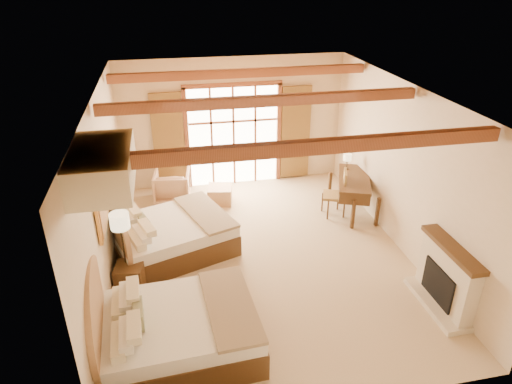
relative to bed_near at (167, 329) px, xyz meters
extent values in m
plane|color=#C8AE88|center=(1.87, 2.15, -0.45)|extent=(7.00, 7.00, 0.00)
plane|color=beige|center=(1.87, 5.65, 1.15)|extent=(5.50, 0.00, 5.50)
plane|color=beige|center=(-0.88, 2.15, 1.15)|extent=(0.00, 7.00, 7.00)
plane|color=beige|center=(4.62, 2.15, 1.15)|extent=(0.00, 7.00, 7.00)
plane|color=#B9713A|center=(1.87, 2.15, 2.75)|extent=(7.00, 7.00, 0.00)
cube|color=white|center=(1.87, 5.61, 0.80)|extent=(2.20, 0.02, 2.50)
cube|color=brown|center=(0.27, 5.58, 0.80)|extent=(0.75, 0.06, 2.40)
cube|color=brown|center=(3.47, 5.58, 0.80)|extent=(0.75, 0.06, 2.40)
cube|color=#C2AD99|center=(4.49, 0.15, 0.10)|extent=(0.25, 1.30, 1.10)
cube|color=black|center=(4.42, 0.15, 0.00)|extent=(0.18, 0.80, 0.60)
cube|color=#C2AD99|center=(4.40, 0.15, -0.40)|extent=(0.45, 1.40, 0.10)
cube|color=#462C17|center=(4.48, 0.15, 0.67)|extent=(0.30, 1.40, 0.08)
cube|color=gold|center=(-0.84, 1.40, 1.30)|extent=(0.05, 0.95, 0.75)
cube|color=#C48E3D|center=(-0.81, 1.40, 1.30)|extent=(0.02, 0.82, 0.62)
cube|color=beige|center=(-0.53, 0.15, 2.50)|extent=(0.70, 1.40, 0.45)
cube|color=#462C17|center=(0.16, 0.00, -0.23)|extent=(2.33, 1.81, 0.44)
cube|color=silver|center=(0.16, 0.00, 0.11)|extent=(2.28, 1.78, 0.24)
cube|color=#938061|center=(0.93, 0.00, 0.24)|extent=(0.77, 1.76, 0.05)
cube|color=gray|center=(-0.35, 0.00, 0.36)|extent=(0.16, 0.46, 0.26)
cube|color=#462C17|center=(0.15, 2.66, -0.23)|extent=(2.63, 2.31, 0.43)
cube|color=silver|center=(0.15, 2.66, 0.10)|extent=(2.58, 2.26, 0.24)
cube|color=#938061|center=(0.90, 2.66, 0.23)|extent=(1.19, 1.82, 0.05)
cube|color=gray|center=(-0.36, 2.66, 0.35)|extent=(0.27, 0.47, 0.26)
cube|color=#462C17|center=(-0.59, 1.53, -0.17)|extent=(0.53, 0.53, 0.56)
cylinder|color=#322616|center=(-0.63, 1.63, -0.43)|extent=(0.21, 0.21, 0.03)
cylinder|color=#322616|center=(-0.63, 1.63, 0.22)|extent=(0.04, 0.04, 1.28)
cylinder|color=beige|center=(-0.63, 1.63, 0.92)|extent=(0.32, 0.32, 0.27)
imported|color=tan|center=(0.25, 4.86, -0.07)|extent=(0.91, 0.93, 0.76)
cube|color=#A57D51|center=(1.35, 4.55, -0.25)|extent=(0.64, 0.64, 0.40)
cube|color=#462C17|center=(4.26, 3.52, 0.37)|extent=(1.18, 1.70, 0.06)
cube|color=#462C17|center=(4.26, 3.52, 0.22)|extent=(1.14, 1.65, 0.25)
cube|color=#9F7B45|center=(3.78, 3.45, 0.03)|extent=(0.61, 0.61, 0.06)
cube|color=#9F7B45|center=(3.99, 3.45, 0.34)|extent=(0.21, 0.46, 0.58)
cylinder|color=#322616|center=(4.27, 4.02, 0.41)|extent=(0.11, 0.11, 0.02)
cylinder|color=#322616|center=(4.27, 4.02, 0.53)|extent=(0.02, 0.02, 0.26)
cylinder|color=beige|center=(4.27, 4.02, 0.69)|extent=(0.19, 0.19, 0.15)
camera|label=1|loc=(0.26, -5.09, 4.65)|focal=32.00mm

